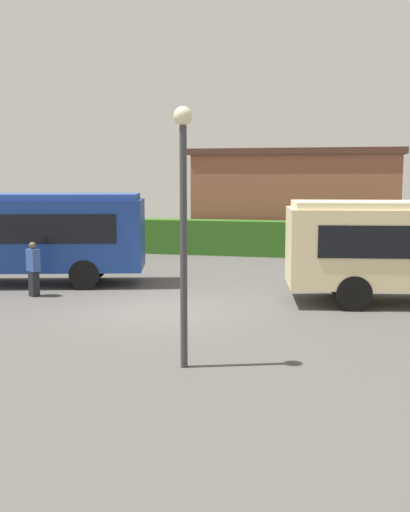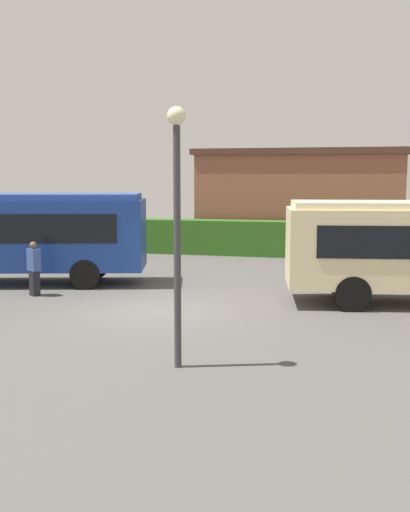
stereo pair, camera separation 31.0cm
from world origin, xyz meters
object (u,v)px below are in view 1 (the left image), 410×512
person_left (33,268)px  person_center (405,259)px  traffic_cone (345,259)px  lamppost (183,206)px

person_left → person_center: size_ratio=0.98×
person_left → traffic_cone: bearing=164.9°
traffic_cone → person_center: bearing=-66.0°
lamppost → person_left: bearing=137.9°
traffic_cone → lamppost: 15.06m
person_center → lamppost: bearing=96.5°
person_left → traffic_cone: person_left is taller
traffic_cone → lamppost: size_ratio=0.12×
lamppost → traffic_cone: bearing=77.4°
person_center → traffic_cone: person_center is taller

